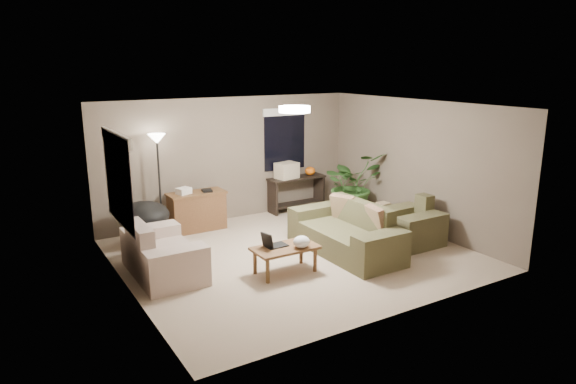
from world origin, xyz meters
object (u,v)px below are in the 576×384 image
desk (197,211)px  floor_lamp (158,151)px  loveseat (161,256)px  coffee_table (285,251)px  papasan_chair (144,220)px  houseplant (352,192)px  armchair (409,227)px  main_sofa (347,235)px  cat_scratching_post (383,217)px  console_table (297,191)px

desk → floor_lamp: size_ratio=0.58×
loveseat → coffee_table: size_ratio=1.60×
desk → papasan_chair: (-1.13, -0.36, 0.09)m
floor_lamp → houseplant: (3.80, -0.90, -1.06)m
armchair → papasan_chair: bearing=150.4°
loveseat → floor_lamp: bearing=72.0°
loveseat → armchair: size_ratio=1.60×
main_sofa → cat_scratching_post: (1.45, 0.72, -0.08)m
loveseat → houseplant: 4.51m
loveseat → papasan_chair: bearing=84.0°
loveseat → cat_scratching_post: size_ratio=3.20×
cat_scratching_post → houseplant: bearing=93.9°
coffee_table → houseplant: (2.75, 1.87, 0.18)m
desk → papasan_chair: size_ratio=1.03×
papasan_chair → coffee_table: bearing=-57.2°
loveseat → console_table: 4.14m
main_sofa → papasan_chair: size_ratio=2.05×
desk → houseplant: 3.23m
loveseat → armchair: bearing=-12.2°
console_table → main_sofa: bearing=-103.6°
loveseat → cat_scratching_post: 4.46m
coffee_table → console_table: (2.00, 2.86, 0.08)m
loveseat → desk: (1.28, 1.77, 0.08)m
houseplant → console_table: bearing=127.2°
cat_scratching_post → desk: bearing=151.4°
desk → cat_scratching_post: size_ratio=2.20×
loveseat → desk: bearing=54.2°
main_sofa → loveseat: (-3.01, 0.69, 0.00)m
houseplant → cat_scratching_post: size_ratio=2.75×
floor_lamp → cat_scratching_post: bearing=-25.2°
loveseat → console_table: loveseat is taller
desk → houseplant: houseplant is taller
papasan_chair → cat_scratching_post: size_ratio=2.14×
coffee_table → floor_lamp: size_ratio=0.52×
floor_lamp → loveseat: bearing=-108.0°
cat_scratching_post → loveseat: bearing=-179.6°
main_sofa → desk: (-1.74, 2.46, 0.08)m
loveseat → houseplant: houseplant is taller
main_sofa → console_table: main_sofa is taller
coffee_table → cat_scratching_post: cat_scratching_post is taller
desk → console_table: same height
cat_scratching_post → coffee_table: bearing=-161.3°
console_table → floor_lamp: bearing=-178.3°
main_sofa → console_table: 2.71m
coffee_table → desk: 2.72m
main_sofa → papasan_chair: bearing=143.7°
papasan_chair → desk: bearing=17.6°
coffee_table → papasan_chair: 2.78m
armchair → desk: size_ratio=0.91×
armchair → coffee_table: size_ratio=1.00×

